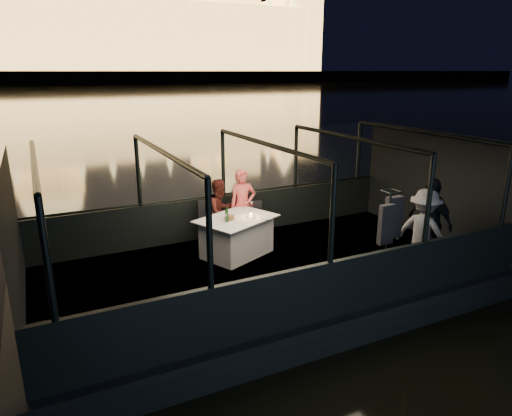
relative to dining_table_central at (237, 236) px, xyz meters
name	(u,v)px	position (x,y,z in m)	size (l,w,h in m)	color
river_water	(51,96)	(0.22, 79.19, -0.89)	(500.00, 500.00, 0.00)	black
boat_hull	(265,292)	(0.22, -0.81, -0.89)	(8.60, 4.40, 1.00)	black
boat_deck	(265,269)	(0.22, -0.81, -0.41)	(8.00, 4.00, 0.04)	black
gunwale_port	(224,215)	(0.22, 1.19, 0.06)	(8.00, 0.08, 0.90)	black
gunwale_starboard	(329,291)	(0.22, -2.81, 0.06)	(8.00, 0.08, 0.90)	black
cabin_glass_port	(223,164)	(0.22, 1.19, 1.21)	(8.00, 0.02, 1.40)	#99B2B2
cabin_glass_starboard	(333,215)	(0.22, -2.81, 1.21)	(8.00, 0.02, 1.40)	#99B2B2
cabin_roof_glass	(266,144)	(0.22, -0.81, 1.91)	(8.00, 4.00, 0.02)	#99B2B2
end_wall_fore	(14,244)	(-3.78, -0.81, 0.76)	(0.02, 4.00, 2.30)	black
end_wall_aft	(431,185)	(4.22, -0.81, 0.76)	(0.02, 4.00, 2.30)	black
canopy_ribs	(266,208)	(0.22, -0.81, 0.76)	(8.00, 4.00, 2.30)	black
embankment	(34,79)	(0.22, 209.19, 0.11)	(400.00, 140.00, 6.00)	#423D33
dining_table_central	(237,236)	(0.00, 0.00, 0.00)	(1.45, 1.05, 0.77)	white
chair_port_left	(213,226)	(-0.27, 0.63, 0.06)	(0.44, 0.44, 0.95)	black
chair_port_right	(256,221)	(0.69, 0.54, 0.06)	(0.38, 0.38, 0.82)	black
coat_stand	(387,236)	(1.68, -2.33, 0.51)	(0.47, 0.38, 1.70)	black
person_woman_coral	(243,206)	(0.46, 0.72, 0.36)	(0.56, 0.37, 1.54)	#E95854
person_man_maroon	(220,209)	(-0.04, 0.74, 0.36)	(0.67, 0.52, 1.39)	#421612
passenger_stripe	(424,227)	(2.65, -2.19, 0.47)	(1.00, 0.56, 1.55)	white
passenger_dark	(429,220)	(3.05, -1.93, 0.47)	(0.97, 0.41, 1.66)	black
wine_bottle	(227,214)	(-0.25, -0.13, 0.53)	(0.06, 0.06, 0.29)	#143816
bread_basket	(230,217)	(-0.15, -0.02, 0.42)	(0.20, 0.20, 0.08)	brown
amber_candle	(251,215)	(0.27, -0.07, 0.42)	(0.05, 0.05, 0.08)	#FFAD3F
plate_near	(266,218)	(0.51, -0.27, 0.39)	(0.23, 0.23, 0.01)	silver
plate_far	(229,218)	(-0.13, 0.07, 0.39)	(0.23, 0.23, 0.01)	silver
wine_glass_white	(226,218)	(-0.29, -0.16, 0.48)	(0.06, 0.06, 0.18)	silver
wine_glass_red	(252,208)	(0.43, 0.22, 0.48)	(0.07, 0.07, 0.21)	white
wine_glass_empty	(253,214)	(0.27, -0.17, 0.48)	(0.06, 0.06, 0.19)	silver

